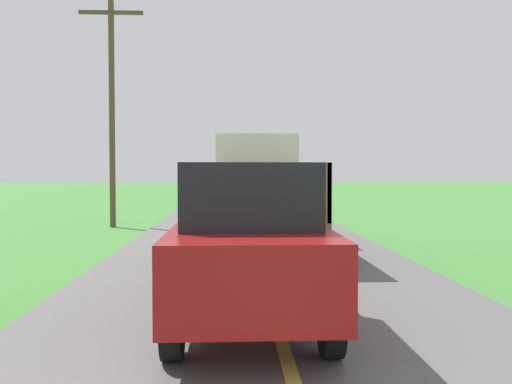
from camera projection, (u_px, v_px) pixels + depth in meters
name	position (u px, v px, depth m)	size (l,w,h in m)	color
banana_truck_near	(258.00, 190.00, 13.39)	(2.38, 5.82, 2.80)	#2D2D30
utility_pole_roadside	(112.00, 105.00, 18.43)	(2.18, 0.20, 7.80)	brown
following_car	(248.00, 241.00, 6.39)	(1.74, 4.10, 1.92)	maroon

